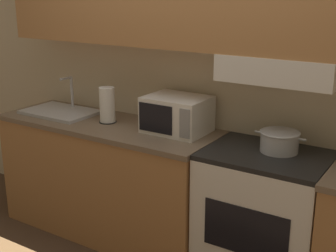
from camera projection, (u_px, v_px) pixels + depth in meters
ground_plane at (200, 236)px, 3.62m from camera, size 16.00×16.00×0.00m
wall_back at (203, 41)px, 3.12m from camera, size 5.41×0.38×2.55m
lower_counter_main at (109, 178)px, 3.58m from camera, size 1.73×0.61×0.89m
stove_range at (263, 219)px, 2.95m from camera, size 0.75×0.57×0.89m
cooking_pot at (280, 141)px, 2.83m from camera, size 0.32×0.24×0.13m
microwave at (177, 114)px, 3.20m from camera, size 0.42×0.34×0.25m
sink_basin at (60, 111)px, 3.69m from camera, size 0.57×0.38×0.28m
paper_towel_roll at (107, 105)px, 3.42m from camera, size 0.13×0.13×0.26m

